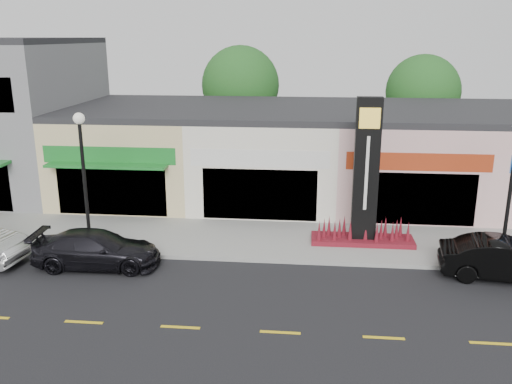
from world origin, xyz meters
TOP-DOWN VIEW (x-y plane):
  - ground at (0.00, 0.00)m, footprint 120.00×120.00m
  - sidewalk at (0.00, 4.35)m, footprint 52.00×4.30m
  - curb at (0.00, 2.10)m, footprint 52.00×0.20m
  - shop_beige at (-8.50, 11.46)m, footprint 7.00×10.85m
  - shop_cream at (-1.50, 11.47)m, footprint 7.00×10.01m
  - shop_pink_w at (5.50, 11.47)m, footprint 7.00×10.01m
  - tree_rear_west at (-4.00, 19.50)m, footprint 5.20×5.20m
  - tree_rear_mid at (8.00, 19.50)m, footprint 4.80×4.80m
  - lamp_west_near at (-8.00, 2.50)m, footprint 0.44×0.44m
  - lamp_east_near at (8.00, 2.50)m, footprint 0.44×0.44m
  - pylon_sign at (3.00, 4.20)m, footprint 4.20×1.30m
  - car_dark_sedan at (-7.15, 1.09)m, footprint 2.14×4.83m
  - car_black_conv at (7.77, 1.46)m, footprint 2.12×4.66m

SIDE VIEW (x-z plane):
  - ground at x=0.00m, z-range 0.00..0.00m
  - sidewalk at x=0.00m, z-range 0.00..0.15m
  - curb at x=0.00m, z-range 0.00..0.15m
  - car_dark_sedan at x=-7.15m, z-range 0.00..1.38m
  - car_black_conv at x=7.77m, z-range 0.00..1.48m
  - pylon_sign at x=3.00m, z-range -0.73..5.27m
  - shop_cream at x=-1.50m, z-range 0.00..4.80m
  - shop_pink_w at x=5.50m, z-range 0.00..4.80m
  - shop_beige at x=-8.50m, z-range 0.00..4.80m
  - lamp_west_near at x=-8.00m, z-range 0.74..6.21m
  - lamp_east_near at x=8.00m, z-range 0.74..6.21m
  - tree_rear_mid at x=8.00m, z-range 1.24..8.53m
  - tree_rear_west at x=-4.00m, z-range 1.30..9.13m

